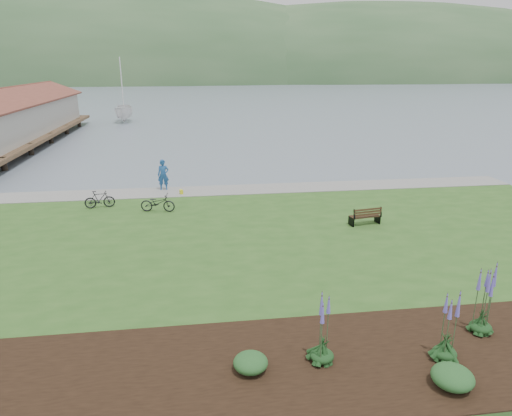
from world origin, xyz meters
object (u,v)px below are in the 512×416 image
at_px(park_bench, 366,216).
at_px(sailboat, 125,122).
at_px(person, 163,172).
at_px(bicycle_a, 158,203).

xyz_separation_m(park_bench, sailboat, (-16.92, 44.09, -0.84)).
bearing_deg(park_bench, sailboat, 101.85).
height_order(person, sailboat, sailboat).
relative_size(park_bench, bicycle_a, 0.85).
bearing_deg(sailboat, park_bench, -71.75).
relative_size(bicycle_a, sailboat, 0.07).
bearing_deg(bicycle_a, park_bench, -97.81).
bearing_deg(person, park_bench, -38.94).
relative_size(park_bench, sailboat, 0.06).
bearing_deg(person, sailboat, 99.75).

